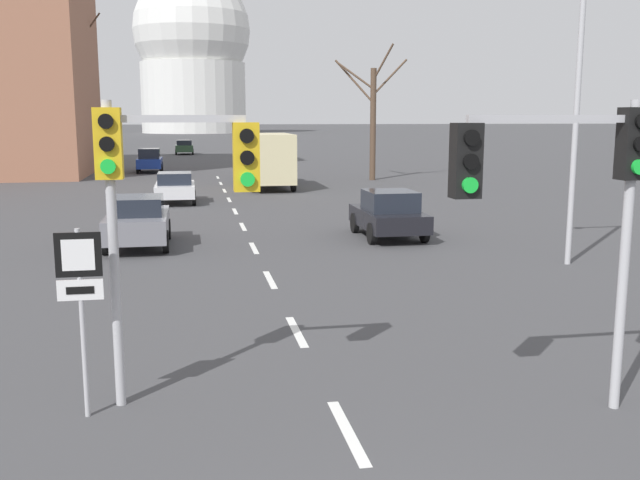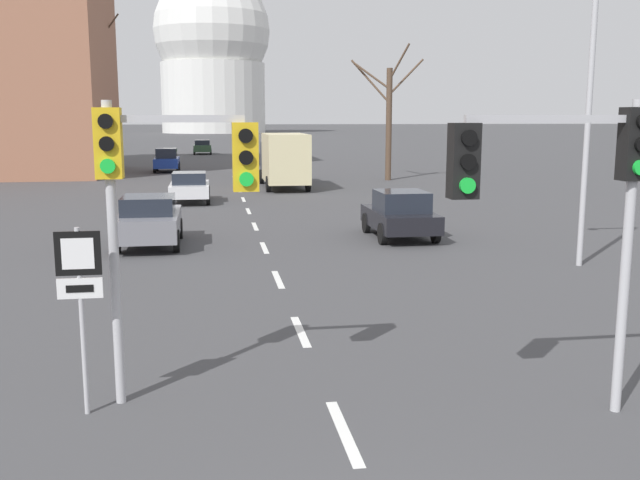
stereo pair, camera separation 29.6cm
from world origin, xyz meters
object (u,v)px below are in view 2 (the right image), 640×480
object	(u,v)px
street_lamp_right	(578,90)
sedan_near_left	(190,187)
delivery_truck	(284,159)
traffic_signal_near_left	(160,177)
sedan_distant_centre	(167,160)
sedan_near_right	(202,147)
sedan_mid_centre	(281,166)
traffic_signal_near_right	(572,180)
sedan_far_left	(149,220)
route_sign_post	(80,288)
sedan_far_right	(400,214)

from	to	relation	value
street_lamp_right	sedan_near_left	bearing A→B (deg)	122.72
street_lamp_right	delivery_truck	world-z (taller)	street_lamp_right
street_lamp_right	delivery_truck	xyz separation A→B (m)	(-5.46, 23.19, -3.09)
traffic_signal_near_left	sedan_distant_centre	distance (m)	44.80
sedan_near_right	sedan_mid_centre	bearing A→B (deg)	-80.57
traffic_signal_near_right	delivery_truck	world-z (taller)	traffic_signal_near_right
traffic_signal_near_left	sedan_far_left	xyz separation A→B (m)	(-1.25, 12.92, -2.41)
sedan_mid_centre	sedan_distant_centre	size ratio (longest dim) A/B	1.16
sedan_mid_centre	delivery_truck	distance (m)	6.57
sedan_near_right	sedan_distant_centre	distance (m)	25.93
sedan_far_left	sedan_near_left	bearing A→B (deg)	85.24
sedan_far_left	delivery_truck	size ratio (longest dim) A/B	0.56
route_sign_post	sedan_far_left	world-z (taller)	route_sign_post
sedan_mid_centre	sedan_far_right	xyz separation A→B (m)	(1.59, -24.48, 0.02)
traffic_signal_near_left	sedan_near_right	bearing A→B (deg)	89.99
street_lamp_right	sedan_mid_centre	size ratio (longest dim) A/B	1.73
street_lamp_right	sedan_far_left	size ratio (longest dim) A/B	1.92
sedan_near_left	delivery_truck	xyz separation A→B (m)	(5.25, 6.52, 0.93)
sedan_far_left	street_lamp_right	bearing A→B (deg)	-22.93
traffic_signal_near_left	sedan_mid_centre	xyz separation A→B (m)	(5.46, 37.66, -2.44)
sedan_near_right	delivery_truck	world-z (taller)	delivery_truck
route_sign_post	delivery_truck	world-z (taller)	delivery_truck
sedan_near_left	sedan_far_right	xyz separation A→B (m)	(7.33, -11.47, 0.05)
sedan_mid_centre	delivery_truck	world-z (taller)	delivery_truck
traffic_signal_near_right	sedan_near_left	size ratio (longest dim) A/B	1.12
route_sign_post	sedan_distant_centre	world-z (taller)	route_sign_post
sedan_mid_centre	sedan_distant_centre	bearing A→B (deg)	138.47
sedan_near_right	sedan_far_right	world-z (taller)	sedan_far_right
traffic_signal_near_left	street_lamp_right	xyz separation A→B (m)	(10.43, 7.98, 1.54)
sedan_mid_centre	sedan_far_right	bearing A→B (deg)	-86.29
sedan_far_right	sedan_near_right	bearing A→B (deg)	97.00
sedan_far_left	sedan_distant_centre	size ratio (longest dim) A/B	1.04
route_sign_post	street_lamp_right	distance (m)	14.53
delivery_truck	sedan_far_left	bearing A→B (deg)	-108.83
street_lamp_right	sedan_distant_centre	size ratio (longest dim) A/B	2.01
traffic_signal_near_left	sedan_near_right	xyz separation A→B (m)	(0.01, 70.48, -2.45)
sedan_near_left	delivery_truck	distance (m)	8.42
sedan_near_left	sedan_far_right	size ratio (longest dim) A/B	0.99
street_lamp_right	sedan_far_right	bearing A→B (deg)	123.04
traffic_signal_near_left	sedan_far_right	distance (m)	15.14
sedan_near_right	sedan_far_left	size ratio (longest dim) A/B	0.98
route_sign_post	sedan_distant_centre	bearing A→B (deg)	91.72
route_sign_post	sedan_far_left	xyz separation A→B (m)	(-0.16, 13.27, -0.96)
traffic_signal_near_right	sedan_distant_centre	size ratio (longest dim) A/B	1.11
street_lamp_right	sedan_near_right	xyz separation A→B (m)	(-10.42, 62.50, -3.99)
sedan_near_left	sedan_far_right	world-z (taller)	sedan_far_right
sedan_near_left	traffic_signal_near_left	bearing A→B (deg)	-89.36
traffic_signal_near_right	delivery_truck	size ratio (longest dim) A/B	0.60
street_lamp_right	traffic_signal_near_left	bearing A→B (deg)	-142.60
sedan_mid_centre	sedan_far_left	xyz separation A→B (m)	(-6.72, -24.74, 0.03)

